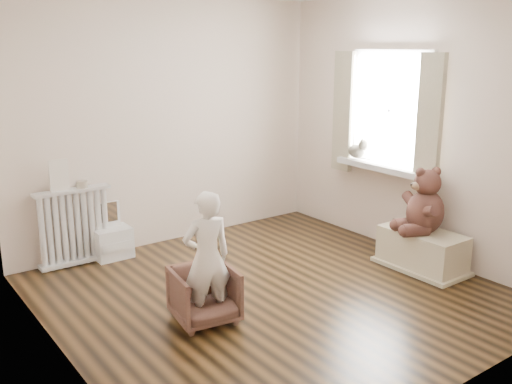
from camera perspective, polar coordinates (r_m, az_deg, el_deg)
floor at (r=5.06m, az=1.68°, el=-10.11°), size 3.60×3.60×0.01m
back_wall at (r=6.17m, az=-8.64°, el=6.85°), size 3.60×0.02×2.60m
front_wall at (r=3.47m, az=20.45°, el=0.06°), size 3.60×0.02×2.60m
left_wall at (r=3.85m, az=-19.82°, el=1.50°), size 0.02×3.60×2.60m
right_wall at (r=5.94m, az=15.68°, el=6.18°), size 0.02×3.60×2.60m
window at (r=6.08m, az=13.31°, el=7.94°), size 0.03×0.90×1.10m
window_sill at (r=6.10m, az=12.45°, el=2.48°), size 0.22×1.10×0.06m
curtain_left at (r=5.65m, az=16.95°, el=6.60°), size 0.06×0.26×1.30m
curtain_right at (r=6.39m, az=8.73°, el=7.92°), size 0.06×0.26×1.30m
radiator at (r=5.82m, az=-17.68°, el=-3.34°), size 0.73×0.14×0.77m
paper_doll at (r=5.66m, az=-19.11°, el=1.60°), size 0.18×0.02×0.30m
tin_a at (r=5.75m, az=-17.01°, el=0.75°), size 0.11×0.11×0.07m
toy_vanity at (r=5.95m, az=-14.23°, el=-3.88°), size 0.37×0.26×0.58m
armchair at (r=4.53m, az=-5.18°, el=-10.22°), size 0.54×0.55×0.44m
child at (r=4.36m, az=-4.93°, el=-6.58°), size 0.42×0.31×1.05m
toy_bench at (r=5.75m, az=16.28°, el=-5.46°), size 0.42×0.80×0.38m
teddy_bear at (r=5.60m, az=16.64°, el=-0.98°), size 0.62×0.56×0.62m
plush_cat at (r=6.30m, az=10.09°, el=4.18°), size 0.17×0.27×0.23m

